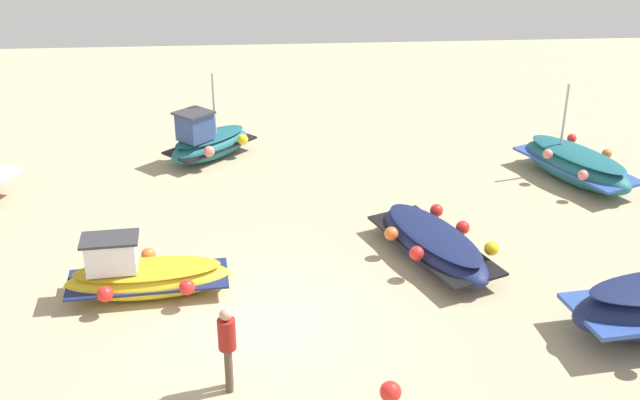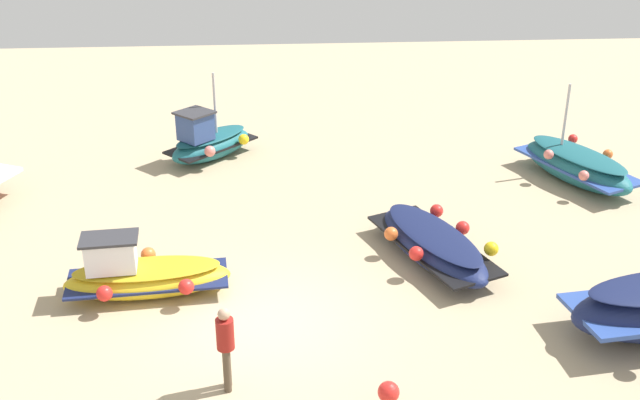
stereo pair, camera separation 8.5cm
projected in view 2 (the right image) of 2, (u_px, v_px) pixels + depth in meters
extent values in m
plane|color=tan|center=(267.00, 321.00, 15.83)|extent=(48.59, 48.59, 0.00)
ellipsoid|color=#1E6670|center=(576.00, 167.00, 22.21)|extent=(2.84, 4.20, 0.94)
cube|color=#2D4C9E|center=(577.00, 165.00, 22.19)|extent=(2.82, 4.07, 0.09)
ellipsoid|color=#1A565F|center=(578.00, 154.00, 22.05)|extent=(2.49, 3.69, 0.16)
cylinder|color=#B7B7BC|center=(566.00, 115.00, 22.19)|extent=(0.08, 0.08, 1.83)
sphere|color=red|center=(573.00, 139.00, 23.23)|extent=(0.28, 0.28, 0.28)
sphere|color=#EA7F75|center=(549.00, 154.00, 21.99)|extent=(0.28, 0.28, 0.28)
sphere|color=orange|center=(608.00, 154.00, 22.11)|extent=(0.28, 0.28, 0.28)
sphere|color=#EA7F75|center=(584.00, 176.00, 20.93)|extent=(0.28, 0.28, 0.28)
ellipsoid|color=gold|center=(148.00, 280.00, 16.67)|extent=(3.66, 1.48, 0.71)
cube|color=navy|center=(148.00, 279.00, 16.66)|extent=(3.52, 1.49, 0.10)
ellipsoid|color=gold|center=(147.00, 269.00, 16.56)|extent=(3.22, 1.29, 0.15)
cube|color=white|center=(111.00, 255.00, 16.29)|extent=(1.09, 0.75, 0.71)
cube|color=#333338|center=(109.00, 239.00, 16.13)|extent=(1.26, 0.87, 0.06)
sphere|color=red|center=(186.00, 287.00, 16.08)|extent=(0.34, 0.34, 0.34)
sphere|color=orange|center=(148.00, 255.00, 17.21)|extent=(0.34, 0.34, 0.34)
sphere|color=red|center=(104.00, 294.00, 15.85)|extent=(0.34, 0.34, 0.34)
ellipsoid|color=navy|center=(433.00, 246.00, 18.03)|extent=(2.71, 4.24, 0.78)
cube|color=black|center=(433.00, 244.00, 18.01)|extent=(2.69, 4.11, 0.09)
ellipsoid|color=#151E45|center=(434.00, 234.00, 17.90)|extent=(2.38, 3.73, 0.15)
sphere|color=red|center=(437.00, 211.00, 19.16)|extent=(0.33, 0.33, 0.33)
sphere|color=orange|center=(391.00, 234.00, 18.09)|extent=(0.33, 0.33, 0.33)
sphere|color=red|center=(463.00, 228.00, 18.21)|extent=(0.33, 0.33, 0.33)
sphere|color=red|center=(416.00, 254.00, 17.15)|extent=(0.33, 0.33, 0.33)
sphere|color=yellow|center=(491.00, 249.00, 17.29)|extent=(0.33, 0.33, 0.33)
ellipsoid|color=#1E6670|center=(212.00, 146.00, 23.96)|extent=(2.96, 2.98, 0.79)
cube|color=black|center=(211.00, 145.00, 23.94)|extent=(2.90, 2.92, 0.09)
ellipsoid|color=#1A565F|center=(211.00, 136.00, 23.82)|extent=(2.60, 2.62, 0.14)
cube|color=#2D4784|center=(195.00, 127.00, 23.22)|extent=(1.18, 1.18, 0.82)
cube|color=#333338|center=(194.00, 113.00, 23.03)|extent=(1.37, 1.37, 0.06)
cylinder|color=#B7B7BC|center=(215.00, 103.00, 23.56)|extent=(0.08, 0.08, 1.90)
sphere|color=yellow|center=(244.00, 139.00, 23.94)|extent=(0.33, 0.33, 0.33)
sphere|color=orange|center=(196.00, 134.00, 24.28)|extent=(0.33, 0.33, 0.33)
sphere|color=#EA7F75|center=(210.00, 151.00, 22.96)|extent=(0.33, 0.33, 0.33)
cylinder|color=brown|center=(227.00, 371.00, 13.62)|extent=(0.14, 0.14, 0.87)
cylinder|color=brown|center=(227.00, 365.00, 13.77)|extent=(0.14, 0.14, 0.87)
cylinder|color=maroon|center=(225.00, 334.00, 13.39)|extent=(0.32, 0.32, 0.59)
sphere|color=tan|center=(224.00, 314.00, 13.22)|extent=(0.22, 0.22, 0.22)
sphere|color=red|center=(389.00, 392.00, 13.21)|extent=(0.38, 0.38, 0.38)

